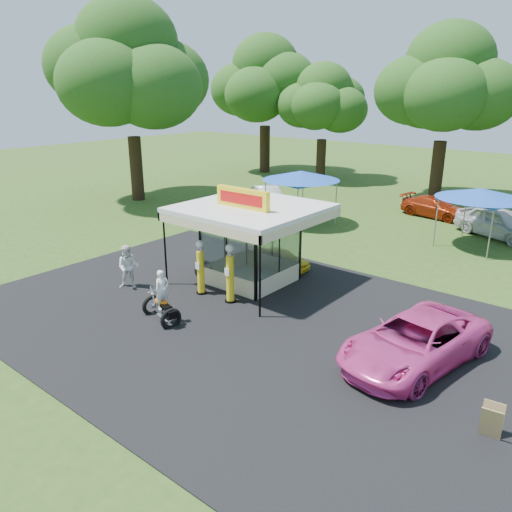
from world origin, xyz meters
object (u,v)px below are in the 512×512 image
at_px(gas_pump_right, 230,275).
at_px(tent_east, 481,194).
at_px(bg_car_a, 268,197).
at_px(gas_station_kiosk, 251,243).
at_px(motorcycle, 162,301).
at_px(a_frame_sign, 492,422).
at_px(kiosk_car, 281,259).
at_px(pink_sedan, 415,341).
at_px(spectator_west, 128,267).
at_px(bg_car_c, 499,223).
at_px(bg_car_b, 435,207).
at_px(gas_pump_left, 201,269).
at_px(tent_west, 301,176).

distance_m(gas_pump_right, tent_east, 14.57).
bearing_deg(bg_car_a, gas_station_kiosk, -111.72).
relative_size(motorcycle, bg_car_a, 0.47).
relative_size(a_frame_sign, bg_car_a, 0.20).
xyz_separation_m(kiosk_car, pink_sedan, (8.18, -4.27, 0.27)).
height_order(pink_sedan, spectator_west, spectator_west).
height_order(gas_pump_right, kiosk_car, gas_pump_right).
xyz_separation_m(bg_car_c, tent_east, (-0.49, -2.68, 1.99)).
height_order(spectator_west, bg_car_b, spectator_west).
distance_m(kiosk_car, spectator_west, 6.94).
xyz_separation_m(motorcycle, a_frame_sign, (10.94, 0.79, -0.35)).
relative_size(spectator_west, tent_east, 0.42).
bearing_deg(gas_pump_left, kiosk_car, 81.30).
bearing_deg(spectator_west, bg_car_b, 31.67).
height_order(gas_pump_left, gas_pump_right, gas_pump_right).
bearing_deg(kiosk_car, tent_west, 28.43).
bearing_deg(gas_station_kiosk, a_frame_sign, -20.93).
bearing_deg(gas_pump_left, motorcycle, -74.44).
height_order(gas_pump_right, bg_car_b, gas_pump_right).
bearing_deg(pink_sedan, kiosk_car, 163.48).
distance_m(gas_pump_right, bg_car_c, 17.16).
xyz_separation_m(gas_pump_right, bg_car_a, (-8.99, 13.93, -0.43)).
relative_size(gas_station_kiosk, tent_west, 1.15).
height_order(gas_pump_right, bg_car_a, gas_pump_right).
xyz_separation_m(bg_car_c, tent_west, (-10.35, -4.54, 2.12)).
xyz_separation_m(motorcycle, bg_car_c, (6.37, 19.00, 0.05)).
height_order(gas_station_kiosk, kiosk_car, gas_station_kiosk).
distance_m(gas_pump_right, pink_sedan, 7.40).
distance_m(gas_pump_left, motorcycle, 2.79).
bearing_deg(tent_west, gas_pump_right, -67.96).
bearing_deg(spectator_west, bg_car_c, 17.57).
distance_m(gas_pump_left, tent_west, 12.37).
relative_size(pink_sedan, bg_car_c, 1.08).
distance_m(gas_station_kiosk, tent_west, 10.32).
bearing_deg(spectator_west, tent_east, 14.73).
bearing_deg(bg_car_c, bg_car_b, 85.14).
bearing_deg(gas_pump_left, tent_east, 64.11).
bearing_deg(gas_pump_left, gas_pump_right, 4.93).
distance_m(bg_car_a, tent_east, 14.29).
bearing_deg(a_frame_sign, bg_car_c, 96.30).
relative_size(kiosk_car, bg_car_b, 0.63).
height_order(motorcycle, bg_car_a, motorcycle).
bearing_deg(tent_west, tent_east, 10.69).
bearing_deg(gas_pump_right, gas_station_kiosk, 109.81).
relative_size(motorcycle, bg_car_b, 0.46).
xyz_separation_m(a_frame_sign, tent_east, (-5.06, 15.53, 2.39)).
distance_m(pink_sedan, tent_west, 16.86).
xyz_separation_m(spectator_west, bg_car_b, (5.43, 20.17, -0.28)).
relative_size(bg_car_a, bg_car_b, 0.98).
relative_size(gas_pump_left, kiosk_car, 0.81).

